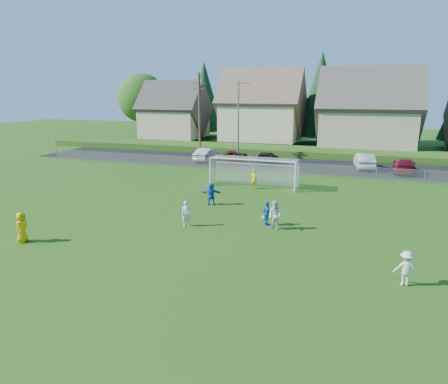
# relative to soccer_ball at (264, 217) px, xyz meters

# --- Properties ---
(ground) EXTENTS (160.00, 160.00, 0.00)m
(ground) POSITION_rel_soccer_ball_xyz_m (-2.89, -7.37, -0.11)
(ground) COLOR #193D0C
(ground) RESTS_ON ground
(asphalt_lot) EXTENTS (60.00, 60.00, 0.00)m
(asphalt_lot) POSITION_rel_soccer_ball_xyz_m (-2.89, 20.13, -0.10)
(asphalt_lot) COLOR black
(asphalt_lot) RESTS_ON ground
(grass_embankment) EXTENTS (70.00, 6.00, 0.80)m
(grass_embankment) POSITION_rel_soccer_ball_xyz_m (-2.89, 27.63, 0.29)
(grass_embankment) COLOR #1E420F
(grass_embankment) RESTS_ON ground
(soccer_ball) EXTENTS (0.22, 0.22, 0.22)m
(soccer_ball) POSITION_rel_soccer_ball_xyz_m (0.00, 0.00, 0.00)
(soccer_ball) COLOR white
(soccer_ball) RESTS_ON ground
(referee) EXTENTS (0.64, 0.88, 1.67)m
(referee) POSITION_rel_soccer_ball_xyz_m (-11.39, -8.09, 0.72)
(referee) COLOR #FFB405
(referee) RESTS_ON ground
(player_white_a) EXTENTS (0.68, 0.62, 1.56)m
(player_white_a) POSITION_rel_soccer_ball_xyz_m (-4.09, -2.84, 0.67)
(player_white_a) COLOR silver
(player_white_a) RESTS_ON ground
(player_white_b) EXTENTS (1.06, 0.99, 1.74)m
(player_white_b) POSITION_rel_soccer_ball_xyz_m (1.07, -1.76, 0.76)
(player_white_b) COLOR silver
(player_white_b) RESTS_ON ground
(player_white_c) EXTENTS (1.03, 0.66, 1.52)m
(player_white_c) POSITION_rel_soccer_ball_xyz_m (7.68, -6.81, 0.65)
(player_white_c) COLOR silver
(player_white_c) RESTS_ON ground
(player_blue_a) EXTENTS (0.80, 0.91, 1.47)m
(player_blue_a) POSITION_rel_soccer_ball_xyz_m (0.46, -1.11, 0.63)
(player_blue_a) COLOR #1349B8
(player_blue_a) RESTS_ON ground
(player_blue_b) EXTENTS (1.57, 0.88, 1.62)m
(player_blue_b) POSITION_rel_soccer_ball_xyz_m (-4.34, 2.06, 0.70)
(player_blue_b) COLOR #1349B8
(player_blue_b) RESTS_ON ground
(goalkeeper) EXTENTS (0.67, 0.51, 1.65)m
(goalkeeper) POSITION_rel_soccer_ball_xyz_m (-2.69, 7.80, 0.71)
(goalkeeper) COLOR #CDD118
(goalkeeper) RESTS_ON ground
(car_b) EXTENTS (1.96, 4.73, 1.52)m
(car_b) POSITION_rel_soccer_ball_xyz_m (-11.38, 19.45, 0.65)
(car_b) COLOR silver
(car_b) RESTS_ON ground
(car_c) EXTENTS (2.43, 5.11, 1.41)m
(car_c) POSITION_rel_soccer_ball_xyz_m (-8.16, 19.11, 0.59)
(car_c) COLOR #54090E
(car_c) RESTS_ON ground
(car_d) EXTENTS (2.00, 4.86, 1.41)m
(car_d) POSITION_rel_soccer_ball_xyz_m (-4.27, 19.25, 0.59)
(car_d) COLOR black
(car_d) RESTS_ON ground
(car_f) EXTENTS (2.32, 5.05, 1.60)m
(car_f) POSITION_rel_soccer_ball_xyz_m (6.02, 20.36, 0.69)
(car_f) COLOR silver
(car_f) RESTS_ON ground
(car_g) EXTENTS (2.23, 5.08, 1.45)m
(car_g) POSITION_rel_soccer_ball_xyz_m (9.80, 19.24, 0.62)
(car_g) COLOR maroon
(car_g) RESTS_ON ground
(soccer_goal) EXTENTS (7.42, 1.90, 2.50)m
(soccer_goal) POSITION_rel_soccer_ball_xyz_m (-2.89, 8.68, 1.52)
(soccer_goal) COLOR white
(soccer_goal) RESTS_ON ground
(chainlink_fence) EXTENTS (52.06, 0.06, 1.20)m
(chainlink_fence) POSITION_rel_soccer_ball_xyz_m (-2.89, 14.63, 0.52)
(chainlink_fence) COLOR gray
(chainlink_fence) RESTS_ON ground
(streetlight) EXTENTS (1.38, 0.18, 9.00)m
(streetlight) POSITION_rel_soccer_ball_xyz_m (-7.33, 18.63, 4.73)
(streetlight) COLOR slate
(streetlight) RESTS_ON ground
(utility_pole) EXTENTS (1.60, 0.26, 10.00)m
(utility_pole) POSITION_rel_soccer_ball_xyz_m (-12.39, 19.63, 5.04)
(utility_pole) COLOR #473321
(utility_pole) RESTS_ON ground
(houses_row) EXTENTS (53.90, 11.45, 13.27)m
(houses_row) POSITION_rel_soccer_ball_xyz_m (-0.91, 35.09, 7.22)
(houses_row) COLOR tan
(houses_row) RESTS_ON ground
(tree_row) EXTENTS (65.98, 12.36, 13.80)m
(tree_row) POSITION_rel_soccer_ball_xyz_m (-1.84, 41.37, 6.80)
(tree_row) COLOR #382616
(tree_row) RESTS_ON ground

